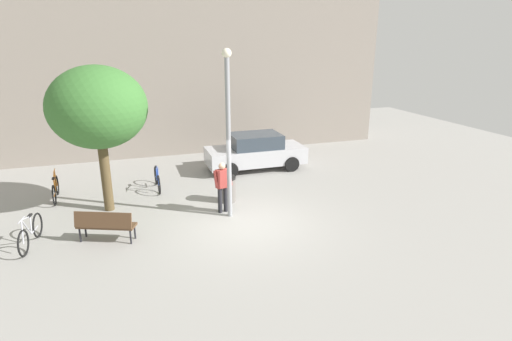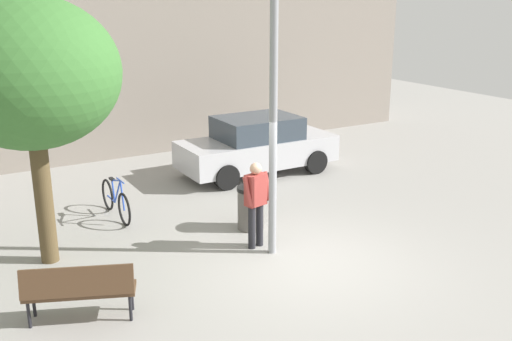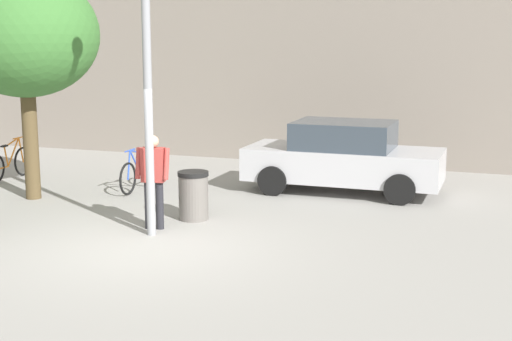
{
  "view_description": "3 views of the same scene",
  "coord_description": "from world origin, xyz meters",
  "px_view_note": "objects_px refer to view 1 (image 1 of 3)",
  "views": [
    {
      "loc": [
        -3.22,
        -10.99,
        5.37
      ],
      "look_at": [
        0.92,
        1.66,
        1.11
      ],
      "focal_mm": 28.7,
      "sensor_mm": 36.0,
      "label": 1
    },
    {
      "loc": [
        -5.62,
        -7.85,
        4.64
      ],
      "look_at": [
        0.29,
        2.26,
        1.11
      ],
      "focal_mm": 41.1,
      "sensor_mm": 36.0,
      "label": 2
    },
    {
      "loc": [
        5.42,
        -10.05,
        3.34
      ],
      "look_at": [
        1.36,
        1.46,
        1.09
      ],
      "focal_mm": 50.85,
      "sensor_mm": 36.0,
      "label": 3
    }
  ],
  "objects_px": {
    "park_bench": "(105,224)",
    "lamppost": "(228,127)",
    "plaza_tree": "(98,108)",
    "bicycle_blue": "(157,179)",
    "bicycle_silver": "(31,233)",
    "person_by_lamppost": "(222,184)",
    "trash_bin": "(228,189)",
    "bicycle_orange": "(56,189)",
    "parked_car_silver": "(256,152)"
  },
  "relations": [
    {
      "from": "bicycle_blue",
      "to": "parked_car_silver",
      "type": "height_order",
      "value": "parked_car_silver"
    },
    {
      "from": "plaza_tree",
      "to": "parked_car_silver",
      "type": "bearing_deg",
      "value": 24.87
    },
    {
      "from": "person_by_lamppost",
      "to": "parked_car_silver",
      "type": "relative_size",
      "value": 0.4
    },
    {
      "from": "trash_bin",
      "to": "park_bench",
      "type": "bearing_deg",
      "value": -154.86
    },
    {
      "from": "plaza_tree",
      "to": "person_by_lamppost",
      "type": "bearing_deg",
      "value": -20.95
    },
    {
      "from": "parked_car_silver",
      "to": "trash_bin",
      "type": "relative_size",
      "value": 4.64
    },
    {
      "from": "bicycle_blue",
      "to": "trash_bin",
      "type": "relative_size",
      "value": 2.0
    },
    {
      "from": "park_bench",
      "to": "lamppost",
      "type": "bearing_deg",
      "value": 9.73
    },
    {
      "from": "trash_bin",
      "to": "lamppost",
      "type": "bearing_deg",
      "value": -101.18
    },
    {
      "from": "bicycle_silver",
      "to": "park_bench",
      "type": "bearing_deg",
      "value": -10.98
    },
    {
      "from": "lamppost",
      "to": "trash_bin",
      "type": "xyz_separation_m",
      "value": [
        0.24,
        1.22,
        -2.44
      ]
    },
    {
      "from": "plaza_tree",
      "to": "trash_bin",
      "type": "relative_size",
      "value": 5.16
    },
    {
      "from": "bicycle_silver",
      "to": "bicycle_blue",
      "type": "distance_m",
      "value": 5.06
    },
    {
      "from": "person_by_lamppost",
      "to": "plaza_tree",
      "type": "bearing_deg",
      "value": 159.05
    },
    {
      "from": "lamppost",
      "to": "person_by_lamppost",
      "type": "xyz_separation_m",
      "value": [
        -0.14,
        0.37,
        -1.93
      ]
    },
    {
      "from": "bicycle_silver",
      "to": "bicycle_blue",
      "type": "xyz_separation_m",
      "value": [
        3.67,
        3.48,
        0.0
      ]
    },
    {
      "from": "bicycle_blue",
      "to": "trash_bin",
      "type": "distance_m",
      "value": 2.98
    },
    {
      "from": "bicycle_blue",
      "to": "parked_car_silver",
      "type": "xyz_separation_m",
      "value": [
        4.29,
        1.29,
        0.39
      ]
    },
    {
      "from": "person_by_lamppost",
      "to": "parked_car_silver",
      "type": "bearing_deg",
      "value": 59.22
    },
    {
      "from": "bicycle_orange",
      "to": "trash_bin",
      "type": "xyz_separation_m",
      "value": [
        5.69,
        -2.04,
        0.07
      ]
    },
    {
      "from": "person_by_lamppost",
      "to": "bicycle_silver",
      "type": "height_order",
      "value": "person_by_lamppost"
    },
    {
      "from": "plaza_tree",
      "to": "bicycle_blue",
      "type": "xyz_separation_m",
      "value": [
        1.7,
        1.49,
        -2.99
      ]
    },
    {
      "from": "parked_car_silver",
      "to": "bicycle_orange",
      "type": "bearing_deg",
      "value": -170.87
    },
    {
      "from": "lamppost",
      "to": "park_bench",
      "type": "relative_size",
      "value": 3.1
    },
    {
      "from": "lamppost",
      "to": "bicycle_blue",
      "type": "bearing_deg",
      "value": 121.4
    },
    {
      "from": "park_bench",
      "to": "parked_car_silver",
      "type": "distance_m",
      "value": 7.93
    },
    {
      "from": "bicycle_silver",
      "to": "parked_car_silver",
      "type": "xyz_separation_m",
      "value": [
        7.97,
        4.77,
        0.39
      ]
    },
    {
      "from": "lamppost",
      "to": "bicycle_silver",
      "type": "distance_m",
      "value": 6.18
    },
    {
      "from": "lamppost",
      "to": "parked_car_silver",
      "type": "xyz_separation_m",
      "value": [
        2.33,
        4.51,
        -2.12
      ]
    },
    {
      "from": "plaza_tree",
      "to": "bicycle_blue",
      "type": "distance_m",
      "value": 3.75
    },
    {
      "from": "bicycle_silver",
      "to": "person_by_lamppost",
      "type": "bearing_deg",
      "value": 6.55
    },
    {
      "from": "bicycle_blue",
      "to": "person_by_lamppost",
      "type": "bearing_deg",
      "value": -57.28
    },
    {
      "from": "lamppost",
      "to": "plaza_tree",
      "type": "xyz_separation_m",
      "value": [
        -3.67,
        1.73,
        0.48
      ]
    },
    {
      "from": "plaza_tree",
      "to": "bicycle_silver",
      "type": "distance_m",
      "value": 4.1
    },
    {
      "from": "lamppost",
      "to": "bicycle_silver",
      "type": "bearing_deg",
      "value": -177.35
    },
    {
      "from": "bicycle_silver",
      "to": "trash_bin",
      "type": "distance_m",
      "value": 6.06
    },
    {
      "from": "lamppost",
      "to": "bicycle_orange",
      "type": "xyz_separation_m",
      "value": [
        -5.45,
        3.26,
        -2.52
      ]
    },
    {
      "from": "person_by_lamppost",
      "to": "bicycle_blue",
      "type": "height_order",
      "value": "person_by_lamppost"
    },
    {
      "from": "parked_car_silver",
      "to": "plaza_tree",
      "type": "bearing_deg",
      "value": -155.13
    },
    {
      "from": "lamppost",
      "to": "bicycle_blue",
      "type": "relative_size",
      "value": 2.84
    },
    {
      "from": "park_bench",
      "to": "bicycle_blue",
      "type": "xyz_separation_m",
      "value": [
        1.74,
        3.86,
        -0.16
      ]
    },
    {
      "from": "person_by_lamppost",
      "to": "plaza_tree",
      "type": "distance_m",
      "value": 4.49
    },
    {
      "from": "bicycle_silver",
      "to": "bicycle_blue",
      "type": "height_order",
      "value": "same"
    },
    {
      "from": "lamppost",
      "to": "bicycle_blue",
      "type": "distance_m",
      "value": 4.53
    },
    {
      "from": "park_bench",
      "to": "trash_bin",
      "type": "bearing_deg",
      "value": 25.14
    },
    {
      "from": "park_bench",
      "to": "person_by_lamppost",
      "type": "bearing_deg",
      "value": 15.75
    },
    {
      "from": "bicycle_orange",
      "to": "park_bench",
      "type": "bearing_deg",
      "value": -65.88
    },
    {
      "from": "bicycle_silver",
      "to": "bicycle_blue",
      "type": "bearing_deg",
      "value": 43.45
    },
    {
      "from": "trash_bin",
      "to": "bicycle_orange",
      "type": "bearing_deg",
      "value": 160.3
    },
    {
      "from": "plaza_tree",
      "to": "bicycle_blue",
      "type": "height_order",
      "value": "plaza_tree"
    }
  ]
}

